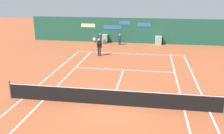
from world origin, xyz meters
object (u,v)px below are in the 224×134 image
Objects in this scene: ball_kid_right_post at (100,38)px; player_on_baseline at (99,46)px; tennis_ball_near_service_line at (158,69)px; ball_kid_centre_post at (120,39)px.

player_on_baseline is at bearing 106.40° from ball_kid_right_post.
tennis_ball_near_service_line is at bearing 161.51° from player_on_baseline.
ball_kid_right_post is at bearing -65.31° from player_on_baseline.
player_on_baseline is at bearing 147.52° from tennis_ball_near_service_line.
ball_kid_centre_post is at bearing -90.36° from player_on_baseline.
ball_kid_centre_post is 9.72m from tennis_ball_near_service_line.
tennis_ball_near_service_line is at bearing 121.35° from ball_kid_centre_post.
tennis_ball_near_service_line is (5.56, -3.54, -0.97)m from player_on_baseline.
tennis_ball_near_service_line is (6.54, -8.72, -0.70)m from ball_kid_right_post.
ball_kid_right_post is 18.67× the size of tennis_ball_near_service_line.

